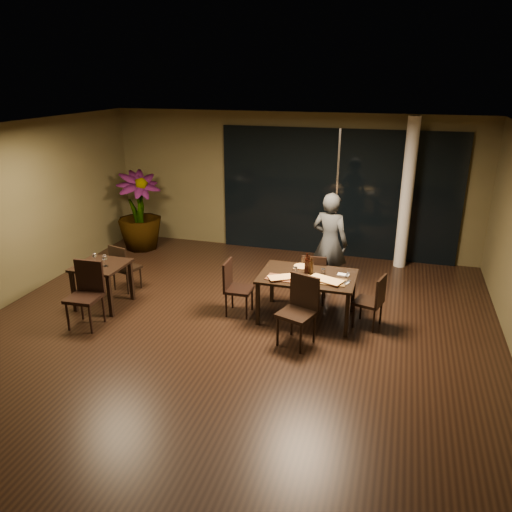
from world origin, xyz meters
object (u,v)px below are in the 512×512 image
object	(u,v)px
potted_plant	(139,211)
diner	(330,243)
chair_side_far	(123,265)
chair_main_far	(314,276)
main_table	(307,280)
chair_main_left	(234,285)
chair_main_right	(373,299)
bottle_a	(307,263)
chair_side_near	(87,290)
bottle_b	(311,267)
side_table	(102,271)
chair_main_near	(300,306)
bottle_c	(309,264)

from	to	relation	value
potted_plant	diner	bearing A→B (deg)	-14.34
chair_side_far	chair_main_far	bearing A→B (deg)	-157.36
chair_side_far	potted_plant	xyz separation A→B (m)	(-0.86, 2.21, 0.38)
main_table	chair_main_left	size ratio (longest dim) A/B	1.65
chair_main_far	chair_side_far	xyz separation A→B (m)	(-3.39, -0.45, -0.01)
chair_main_right	diner	size ratio (longest dim) A/B	0.47
chair_side_far	diner	world-z (taller)	diner
main_table	bottle_a	xyz separation A→B (m)	(-0.04, 0.08, 0.24)
chair_main_left	chair_side_near	world-z (taller)	chair_side_near
chair_side_near	bottle_b	xyz separation A→B (m)	(3.31, 1.16, 0.32)
main_table	diner	size ratio (longest dim) A/B	0.83
bottle_a	chair_side_near	bearing A→B (deg)	-159.01
chair_side_near	side_table	bearing A→B (deg)	99.77
chair_main_near	diner	size ratio (longest dim) A/B	0.56
chair_main_near	potted_plant	bearing A→B (deg)	163.18
chair_side_far	diner	distance (m)	3.73
chair_main_right	bottle_c	world-z (taller)	bottle_c
potted_plant	bottle_a	distance (m)	4.77
bottle_a	chair_main_left	bearing A→B (deg)	-168.32
side_table	chair_side_near	xyz separation A→B (m)	(0.14, -0.65, -0.05)
chair_main_near	bottle_c	xyz separation A→B (m)	(-0.04, 0.85, 0.33)
chair_main_near	bottle_a	distance (m)	0.93
chair_main_near	bottle_c	distance (m)	0.91
bottle_a	chair_main_right	bearing A→B (deg)	-5.15
bottle_b	chair_main_left	bearing A→B (deg)	-172.35
chair_side_near	diner	distance (m)	4.17
chair_main_far	chair_main_near	world-z (taller)	chair_main_near
side_table	chair_side_far	bearing A→B (deg)	88.58
bottle_a	bottle_c	world-z (taller)	bottle_a
chair_main_left	bottle_b	distance (m)	1.29
potted_plant	bottle_a	size ratio (longest dim) A/B	5.29
potted_plant	main_table	bearing A→B (deg)	-28.96
chair_main_far	diner	size ratio (longest dim) A/B	0.49
chair_main_far	bottle_b	size ratio (longest dim) A/B	3.10
chair_side_far	chair_side_near	size ratio (longest dim) A/B	0.85
main_table	potted_plant	world-z (taller)	potted_plant
chair_main_right	diner	xyz separation A→B (m)	(-0.88, 1.24, 0.43)
side_table	chair_main_left	world-z (taller)	chair_main_left
main_table	chair_main_right	size ratio (longest dim) A/B	1.74
chair_main_far	chair_main_left	size ratio (longest dim) A/B	0.99
potted_plant	bottle_b	xyz separation A→B (m)	(4.29, -2.33, 0.03)
bottle_a	bottle_c	size ratio (longest dim) A/B	1.08
main_table	chair_main_left	world-z (taller)	chair_main_left
chair_side_near	potted_plant	xyz separation A→B (m)	(-0.98, 3.50, 0.30)
bottle_a	bottle_b	size ratio (longest dim) A/B	1.14
chair_main_left	diner	xyz separation A→B (m)	(1.33, 1.37, 0.40)
chair_main_far	bottle_a	world-z (taller)	bottle_a
chair_main_left	diner	size ratio (longest dim) A/B	0.50
chair_main_right	bottle_b	size ratio (longest dim) A/B	2.98
chair_side_near	bottle_b	distance (m)	3.52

